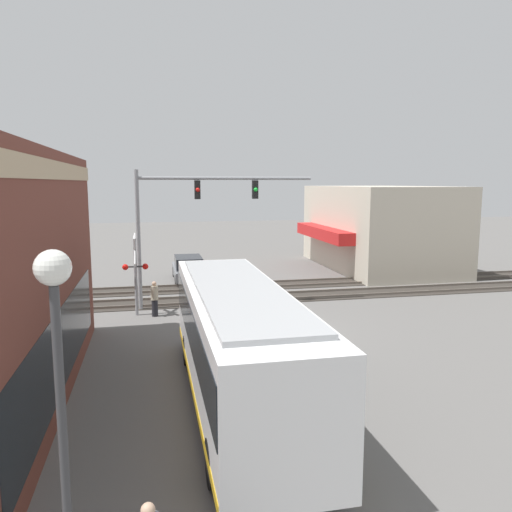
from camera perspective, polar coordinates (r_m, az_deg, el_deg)
ground_plane at (r=21.02m, az=2.49°, el=-8.59°), size 120.00×120.00×0.00m
shop_building at (r=37.29m, az=13.76°, el=3.22°), size 12.73×8.48×5.88m
city_bus at (r=13.93m, az=-2.10°, el=-9.53°), size 11.02×2.59×3.36m
traffic_signal_gantry at (r=24.42m, az=-7.50°, el=5.59°), size 0.42×8.65×6.74m
crossing_signal at (r=23.63m, az=-13.62°, el=-1.20°), size 1.41×1.18×3.81m
streetlamp at (r=6.95m, az=-21.29°, el=-17.34°), size 0.44×0.44×5.36m
rail_track_near at (r=26.67m, az=-0.74°, el=-4.85°), size 2.60×60.00×0.15m
rail_track_far at (r=29.74m, az=-1.95°, el=-3.47°), size 2.60×60.00×0.15m
parked_car_grey at (r=31.78m, az=-7.75°, el=-1.51°), size 4.67×1.82×1.55m
pedestrian_at_crossing at (r=23.55m, az=-11.52°, el=-4.79°), size 0.34×0.34×1.65m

